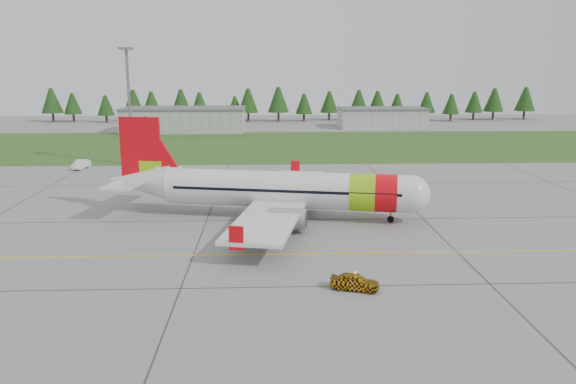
{
  "coord_description": "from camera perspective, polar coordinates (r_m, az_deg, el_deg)",
  "views": [
    {
      "loc": [
        -8.07,
        -42.15,
        17.35
      ],
      "look_at": [
        -5.74,
        17.98,
        3.76
      ],
      "focal_mm": 35.0,
      "sensor_mm": 36.0,
      "label": 1
    }
  ],
  "objects": [
    {
      "name": "ground",
      "position": [
        46.29,
        8.09,
        -9.42
      ],
      "size": [
        320.0,
        320.0,
        0.0
      ],
      "primitive_type": "plane",
      "color": "gray",
      "rests_on": "ground"
    },
    {
      "name": "floodlight_mast",
      "position": [
        103.23,
        -15.78,
        8.17
      ],
      "size": [
        0.5,
        0.5,
        20.0
      ],
      "primitive_type": "cylinder",
      "color": "slate",
      "rests_on": "ground"
    },
    {
      "name": "grass_strip",
      "position": [
        125.62,
        1.49,
        4.79
      ],
      "size": [
        320.0,
        50.0,
        0.03
      ],
      "primitive_type": "cube",
      "color": "#30561E",
      "rests_on": "ground"
    },
    {
      "name": "follow_me_car",
      "position": [
        44.75,
        6.85,
        -7.5
      ],
      "size": [
        1.73,
        1.89,
        3.89
      ],
      "primitive_type": "imported",
      "rotation": [
        0.0,
        0.0,
        1.27
      ],
      "color": "#EDA40D",
      "rests_on": "ground"
    },
    {
      "name": "taxi_guideline",
      "position": [
        53.67,
        6.59,
        -6.2
      ],
      "size": [
        120.0,
        0.25,
        0.02
      ],
      "primitive_type": "cube",
      "color": "gold",
      "rests_on": "ground"
    },
    {
      "name": "treeline",
      "position": [
        180.75,
        0.35,
        8.81
      ],
      "size": [
        160.0,
        8.0,
        10.0
      ],
      "primitive_type": null,
      "color": "#1C3F14",
      "rests_on": "ground"
    },
    {
      "name": "hangar_east",
      "position": [
        164.19,
        9.49,
        7.4
      ],
      "size": [
        24.0,
        12.0,
        5.2
      ],
      "primitive_type": "cube",
      "color": "#A8A8A3",
      "rests_on": "ground"
    },
    {
      "name": "service_van",
      "position": [
        102.58,
        -20.36,
        3.52
      ],
      "size": [
        1.81,
        1.73,
        4.67
      ],
      "primitive_type": "imported",
      "rotation": [
        0.0,
        0.0,
        -0.12
      ],
      "color": "silver",
      "rests_on": "ground"
    },
    {
      "name": "hangar_west",
      "position": [
        154.39,
        -10.46,
        7.19
      ],
      "size": [
        32.0,
        14.0,
        6.0
      ],
      "primitive_type": "cube",
      "color": "#A8A8A3",
      "rests_on": "ground"
    },
    {
      "name": "aircraft",
      "position": [
        64.87,
        -0.91,
        0.23
      ],
      "size": [
        37.53,
        35.13,
        11.47
      ],
      "rotation": [
        0.0,
        0.0,
        -0.2
      ],
      "color": "silver",
      "rests_on": "ground"
    }
  ]
}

